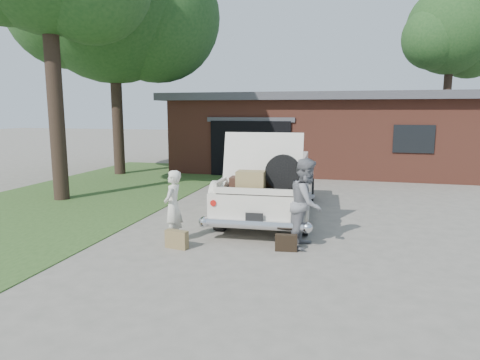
# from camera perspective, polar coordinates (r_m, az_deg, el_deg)

# --- Properties ---
(ground) EXTENTS (90.00, 90.00, 0.00)m
(ground) POSITION_cam_1_polar(r_m,az_deg,el_deg) (9.09, -0.96, -7.46)
(ground) COLOR gray
(ground) RESTS_ON ground
(grass_strip) EXTENTS (6.00, 16.00, 0.02)m
(grass_strip) POSITION_cam_1_polar(r_m,az_deg,el_deg) (14.06, -19.63, -1.93)
(grass_strip) COLOR #2D4C1E
(grass_strip) RESTS_ON ground
(house) EXTENTS (12.80, 7.80, 3.30)m
(house) POSITION_cam_1_polar(r_m,az_deg,el_deg) (19.93, 10.71, 6.43)
(house) COLOR brown
(house) RESTS_ON ground
(tree_back) EXTENTS (7.76, 6.75, 10.41)m
(tree_back) POSITION_cam_1_polar(r_m,az_deg,el_deg) (18.61, -16.39, 21.74)
(tree_back) COLOR #38281E
(tree_back) RESTS_ON ground
(tree_right) EXTENTS (5.53, 4.81, 9.33)m
(tree_right) POSITION_cam_1_polar(r_m,az_deg,el_deg) (27.04, 26.52, 16.89)
(tree_right) COLOR #38281E
(tree_right) RESTS_ON ground
(sedan) EXTENTS (2.31, 5.34, 2.14)m
(sedan) POSITION_cam_1_polar(r_m,az_deg,el_deg) (10.79, 4.19, -0.58)
(sedan) COLOR beige
(sedan) RESTS_ON ground
(woman_left) EXTENTS (0.36, 0.53, 1.45)m
(woman_left) POSITION_cam_1_polar(r_m,az_deg,el_deg) (8.64, -8.93, -3.50)
(woman_left) COLOR silver
(woman_left) RESTS_ON ground
(woman_right) EXTENTS (0.78, 0.93, 1.72)m
(woman_right) POSITION_cam_1_polar(r_m,az_deg,el_deg) (8.31, 8.85, -3.03)
(woman_right) COLOR gray
(woman_right) RESTS_ON ground
(suitcase_left) EXTENTS (0.47, 0.23, 0.35)m
(suitcase_left) POSITION_cam_1_polar(r_m,az_deg,el_deg) (8.35, -8.43, -7.83)
(suitcase_left) COLOR olive
(suitcase_left) RESTS_ON ground
(suitcase_right) EXTENTS (0.43, 0.18, 0.32)m
(suitcase_right) POSITION_cam_1_polar(r_m,az_deg,el_deg) (8.16, 6.17, -8.32)
(suitcase_right) COLOR black
(suitcase_right) RESTS_ON ground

